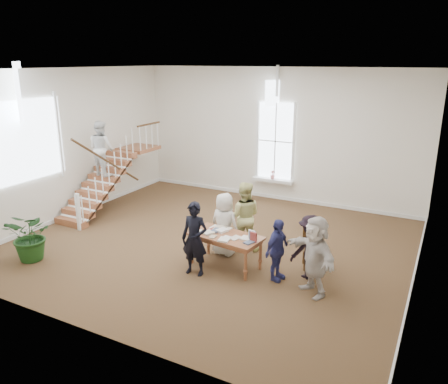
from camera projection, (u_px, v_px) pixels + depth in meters
The scene contains 12 objects.
ground at pixel (213, 243), 11.71m from camera, with size 10.00×10.00×0.00m, color #4E321E.
room_shell at pixel (273, 188), 15.31m from camera, with size 10.49×10.00×10.00m.
staircase at pixel (104, 162), 13.80m from camera, with size 1.10×4.10×2.92m.
library_table at pixel (225, 238), 10.21m from camera, with size 1.80×1.05×0.86m.
police_officer at pixel (195, 239), 9.81m from camera, with size 0.63×0.41×1.72m, color black.
elderly_woman at pixel (224, 224), 10.84m from camera, with size 0.78×0.51×1.60m, color silver.
person_yellow at pixel (244, 216), 11.10m from camera, with size 0.88×0.68×1.80m, color #D8D687.
woman_cluster_a at pixel (277, 250), 9.58m from camera, with size 0.84×0.35×1.43m, color navy.
woman_cluster_b at pixel (310, 247), 9.69m from camera, with size 0.95×0.55×1.48m, color black.
woman_cluster_c at pixel (315, 256), 8.97m from camera, with size 1.59×0.51×1.71m, color beige.
floor_plant at pixel (32, 236), 10.56m from camera, with size 1.13×0.98×1.26m, color #163C13.
side_chair at pixel (312, 243), 10.26m from camera, with size 0.58×0.58×1.04m.
Camera 1 is at (5.28, -9.43, 4.73)m, focal length 35.00 mm.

